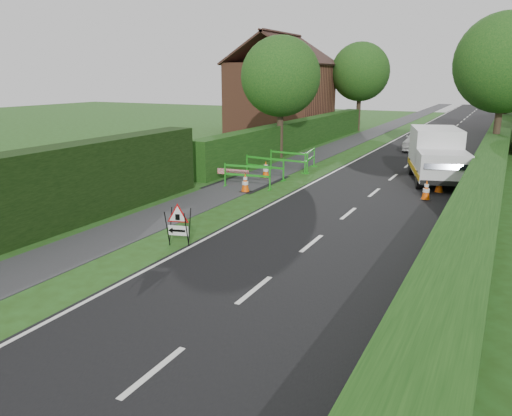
% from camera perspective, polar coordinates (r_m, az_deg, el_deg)
% --- Properties ---
extents(ground, '(120.00, 120.00, 0.00)m').
position_cam_1_polar(ground, '(11.61, -13.70, -8.66)').
color(ground, '#234313').
rests_on(ground, ground).
extents(road_surface, '(6.00, 90.00, 0.02)m').
position_cam_1_polar(road_surface, '(43.45, 20.99, 7.94)').
color(road_surface, black).
rests_on(road_surface, ground).
extents(footpath, '(2.00, 90.00, 0.02)m').
position_cam_1_polar(footpath, '(44.37, 13.87, 8.62)').
color(footpath, '#2D2D30').
rests_on(footpath, ground).
extents(hedge_west_far, '(1.00, 24.00, 1.80)m').
position_cam_1_polar(hedge_west_far, '(32.64, 5.00, 6.85)').
color(hedge_west_far, '#14380F').
rests_on(hedge_west_far, ground).
extents(hedge_east, '(1.20, 50.00, 1.50)m').
position_cam_1_polar(hedge_east, '(24.40, 25.11, 2.74)').
color(hedge_east, '#14380F').
rests_on(hedge_east, ground).
extents(house_west, '(7.50, 7.40, 7.88)m').
position_cam_1_polar(house_west, '(41.67, 2.83, 12.63)').
color(house_west, brown).
rests_on(house_west, ground).
extents(tree_nw, '(4.40, 4.40, 6.70)m').
position_cam_1_polar(tree_nw, '(28.48, 2.84, 14.76)').
color(tree_nw, '#2D2116').
rests_on(tree_nw, ground).
extents(tree_ne, '(5.20, 5.20, 7.79)m').
position_cam_1_polar(tree_ne, '(29.98, 26.58, 14.60)').
color(tree_ne, '#2D2116').
rests_on(tree_ne, ground).
extents(tree_fw, '(4.80, 4.80, 7.24)m').
position_cam_1_polar(tree_fw, '(43.57, 11.84, 14.98)').
color(tree_fw, '#2D2116').
rests_on(tree_fw, ground).
extents(tree_fe, '(4.20, 4.20, 6.33)m').
position_cam_1_polar(tree_fe, '(45.97, 26.88, 12.96)').
color(tree_fe, '#2D2116').
rests_on(tree_fe, ground).
extents(triangle_sign, '(0.86, 0.86, 1.03)m').
position_cam_1_polar(triangle_sign, '(13.72, -9.04, -1.55)').
color(triangle_sign, black).
rests_on(triangle_sign, ground).
extents(works_van, '(3.21, 5.34, 2.29)m').
position_cam_1_polar(works_van, '(23.38, 19.97, 5.80)').
color(works_van, silver).
rests_on(works_van, ground).
extents(traffic_cone_0, '(0.38, 0.38, 0.79)m').
position_cam_1_polar(traffic_cone_0, '(19.79, 18.88, 1.96)').
color(traffic_cone_0, black).
rests_on(traffic_cone_0, ground).
extents(traffic_cone_1, '(0.38, 0.38, 0.79)m').
position_cam_1_polar(traffic_cone_1, '(21.21, 20.23, 2.67)').
color(traffic_cone_1, black).
rests_on(traffic_cone_1, ground).
extents(traffic_cone_2, '(0.38, 0.38, 0.79)m').
position_cam_1_polar(traffic_cone_2, '(24.13, 20.76, 4.01)').
color(traffic_cone_2, black).
rests_on(traffic_cone_2, ground).
extents(traffic_cone_3, '(0.38, 0.38, 0.79)m').
position_cam_1_polar(traffic_cone_3, '(20.03, -1.24, 2.92)').
color(traffic_cone_3, black).
rests_on(traffic_cone_3, ground).
extents(traffic_cone_4, '(0.38, 0.38, 0.79)m').
position_cam_1_polar(traffic_cone_4, '(22.85, 1.12, 4.42)').
color(traffic_cone_4, black).
rests_on(traffic_cone_4, ground).
extents(ped_barrier_0, '(2.09, 0.59, 1.00)m').
position_cam_1_polar(ped_barrier_0, '(20.70, -1.02, 3.99)').
color(ped_barrier_0, '#1D941A').
rests_on(ped_barrier_0, ground).
extents(ped_barrier_1, '(2.09, 0.63, 1.00)m').
position_cam_1_polar(ped_barrier_1, '(22.70, 1.01, 4.96)').
color(ped_barrier_1, '#1D941A').
rests_on(ped_barrier_1, ground).
extents(ped_barrier_2, '(2.08, 0.53, 1.00)m').
position_cam_1_polar(ped_barrier_2, '(24.38, 3.77, 5.62)').
color(ped_barrier_2, '#1D941A').
rests_on(ped_barrier_2, ground).
extents(ped_barrier_3, '(0.64, 2.09, 1.00)m').
position_cam_1_polar(ped_barrier_3, '(24.91, 6.18, 5.77)').
color(ped_barrier_3, '#1D941A').
rests_on(ped_barrier_3, ground).
extents(redwhite_plank, '(1.50, 0.17, 0.25)m').
position_cam_1_polar(redwhite_plank, '(22.05, -2.63, 2.98)').
color(redwhite_plank, red).
rests_on(redwhite_plank, ground).
extents(hatchback_car, '(1.70, 4.06, 1.37)m').
position_cam_1_polar(hatchback_car, '(33.09, 18.29, 7.47)').
color(hatchback_car, silver).
rests_on(hatchback_car, ground).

